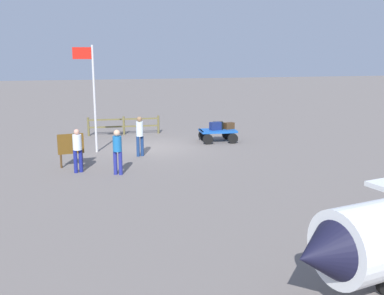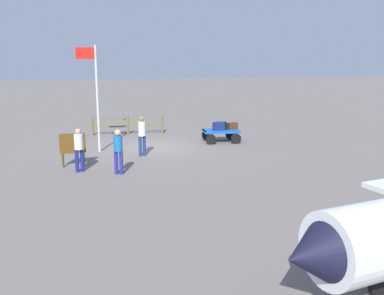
# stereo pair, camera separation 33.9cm
# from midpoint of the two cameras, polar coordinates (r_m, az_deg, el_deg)

# --- Properties ---
(ground_plane) EXTENTS (120.00, 120.00, 0.00)m
(ground_plane) POSITION_cam_midpoint_polar(r_m,az_deg,el_deg) (21.23, -5.80, -0.01)
(ground_plane) COLOR #6A625E
(luggage_cart) EXTENTS (1.90, 1.43, 0.61)m
(luggage_cart) POSITION_cam_midpoint_polar(r_m,az_deg,el_deg) (22.50, 2.86, 1.87)
(luggage_cart) COLOR #1954B4
(luggage_cart) RESTS_ON ground
(suitcase_maroon) EXTENTS (0.55, 0.39, 0.39)m
(suitcase_maroon) POSITION_cam_midpoint_polar(r_m,az_deg,el_deg) (22.62, 2.97, 2.84)
(suitcase_maroon) COLOR black
(suitcase_maroon) RESTS_ON luggage_cart
(suitcase_dark) EXTENTS (0.61, 0.44, 0.40)m
(suitcase_dark) POSITION_cam_midpoint_polar(r_m,az_deg,el_deg) (22.44, 2.60, 2.79)
(suitcase_dark) COLOR navy
(suitcase_dark) RESTS_ON luggage_cart
(suitcase_navy) EXTENTS (0.56, 0.44, 0.33)m
(suitcase_navy) POSITION_cam_midpoint_polar(r_m,az_deg,el_deg) (22.78, 4.37, 2.82)
(suitcase_navy) COLOR #452F1A
(suitcase_navy) RESTS_ON luggage_cart
(worker_lead) EXTENTS (0.43, 0.43, 1.69)m
(worker_lead) POSITION_cam_midpoint_polar(r_m,az_deg,el_deg) (16.45, -10.18, -0.15)
(worker_lead) COLOR navy
(worker_lead) RESTS_ON ground
(worker_trailing) EXTENTS (0.39, 0.39, 1.75)m
(worker_trailing) POSITION_cam_midpoint_polar(r_m,az_deg,el_deg) (19.32, -7.25, 1.79)
(worker_trailing) COLOR navy
(worker_trailing) RESTS_ON ground
(worker_supervisor) EXTENTS (0.41, 0.41, 1.66)m
(worker_supervisor) POSITION_cam_midpoint_polar(r_m,az_deg,el_deg) (17.08, -15.11, -0.00)
(worker_supervisor) COLOR navy
(worker_supervisor) RESTS_ON ground
(flagpole) EXTENTS (0.90, 0.10, 4.77)m
(flagpole) POSITION_cam_midpoint_polar(r_m,az_deg,el_deg) (20.27, -13.24, 7.17)
(flagpole) COLOR silver
(flagpole) RESTS_ON ground
(signboard) EXTENTS (1.00, 0.19, 1.33)m
(signboard) POSITION_cam_midpoint_polar(r_m,az_deg,el_deg) (18.01, -15.87, 0.19)
(signboard) COLOR #4C3319
(signboard) RESTS_ON ground
(wooden_fence) EXTENTS (3.95, 0.34, 1.02)m
(wooden_fence) POSITION_cam_midpoint_polar(r_m,az_deg,el_deg) (24.78, -9.17, 2.99)
(wooden_fence) COLOR brown
(wooden_fence) RESTS_ON ground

